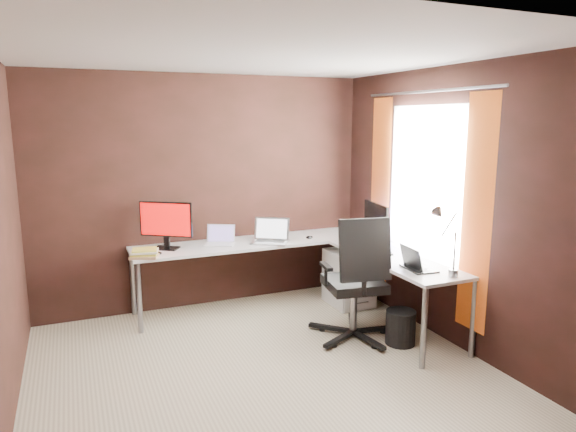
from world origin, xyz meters
The scene contains 15 objects.
room centered at (0.34, 0.07, 1.28)m, with size 3.60×3.60×2.50m.
desk centered at (0.84, 1.04, 0.68)m, with size 2.65×2.25×0.73m.
drawer_pedestal centered at (1.43, 1.15, 0.30)m, with size 0.42×0.50×0.60m, color white.
monitor_left centered at (-0.47, 1.55, 1.00)m, with size 0.47×0.34×0.48m.
monitor_right centered at (1.55, 0.83, 0.99)m, with size 0.16×0.55×0.45m.
laptop_white centered at (0.07, 1.52, 0.77)m, with size 0.36×0.32×0.20m.
laptop_silver centered at (0.60, 1.41, 0.78)m, with size 0.47×0.43×0.25m.
laptop_black_big centered at (1.40, 0.69, 0.79)m, with size 0.44×0.51×0.28m.
laptop_black_small centered at (1.40, -0.05, 0.78)m, with size 0.25×0.33×0.21m.
book_stack centered at (-0.73, 1.30, 0.77)m, with size 0.32×0.29×0.08m.
mouse_left centered at (-0.61, 1.33, 0.75)m, with size 0.09×0.06×0.04m, color black.
mouse_corner centered at (1.05, 1.38, 0.75)m, with size 0.09×0.05×0.03m, color black.
desk_lamp centered at (1.51, -0.27, 1.10)m, with size 0.19×0.22×0.59m.
office_chair centered at (1.03, 0.33, 0.35)m, with size 0.66×0.67×1.18m.
wastebasket centered at (1.35, 0.06, 0.16)m, with size 0.27×0.27×0.32m, color black.
Camera 1 is at (-1.32, -3.60, 2.03)m, focal length 32.00 mm.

